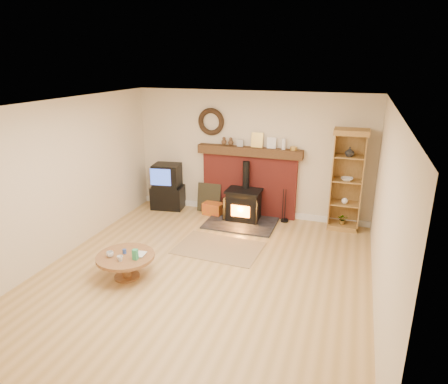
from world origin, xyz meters
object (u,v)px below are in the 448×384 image
(curio_cabinet, at_px, (347,180))
(coffee_table, at_px, (126,259))
(wood_stove, at_px, (243,206))
(tv_unit, at_px, (167,187))

(curio_cabinet, relative_size, coffee_table, 2.25)
(wood_stove, height_order, tv_unit, wood_stove)
(tv_unit, height_order, coffee_table, tv_unit)
(wood_stove, xyz_separation_m, coffee_table, (-1.07, -2.74, -0.01))
(tv_unit, xyz_separation_m, coffee_table, (0.73, -2.94, -0.18))
(tv_unit, bearing_deg, curio_cabinet, 1.31)
(wood_stove, bearing_deg, curio_cabinet, 8.28)
(coffee_table, bearing_deg, tv_unit, 103.99)
(wood_stove, distance_m, coffee_table, 2.95)
(wood_stove, bearing_deg, tv_unit, 173.68)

